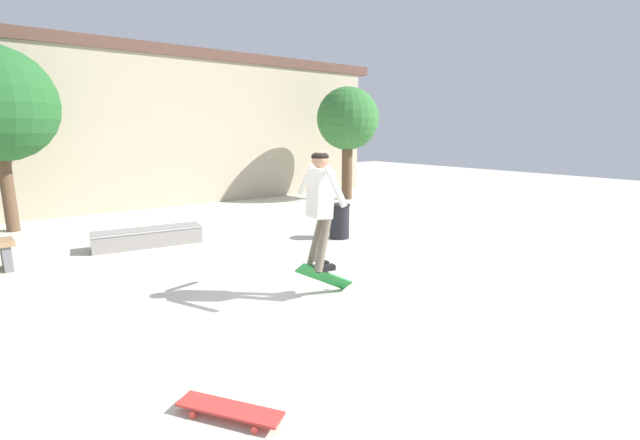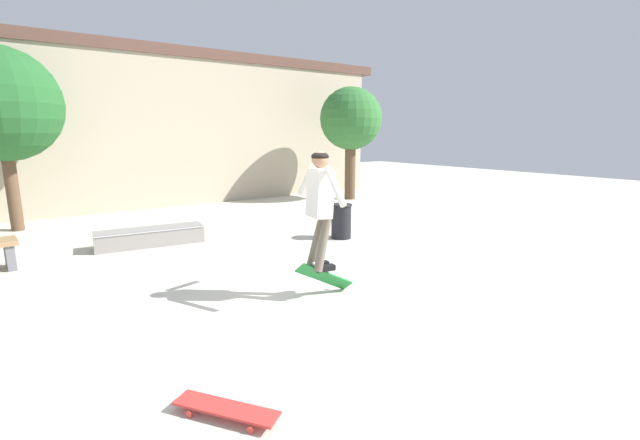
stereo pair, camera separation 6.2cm
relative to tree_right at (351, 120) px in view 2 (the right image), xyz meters
name	(u,v)px [view 2 (the right image)]	position (x,y,z in m)	size (l,w,h in m)	color
ground_plane	(320,302)	(-5.86, -6.52, -2.51)	(40.00, 40.00, 0.00)	beige
building_backdrop	(139,125)	(-5.88, 2.03, -0.19)	(16.54, 0.52, 5.45)	#B7A88E
tree_right	(351,120)	(0.00, 0.00, 0.00)	(1.96, 1.96, 3.54)	brown
tree_left	(0,105)	(-8.91, 0.69, 0.17)	(2.39, 2.39, 3.90)	brown
skate_ledge	(150,237)	(-6.87, -2.35, -2.35)	(1.99, 0.75, 0.33)	gray
trash_bin	(341,220)	(-3.54, -4.02, -2.14)	(0.44, 0.44, 0.70)	black
skater	(320,200)	(-5.75, -6.36, -1.23)	(0.34, 1.23, 1.52)	silver
skateboard_flipping	(324,277)	(-5.66, -6.35, -2.27)	(0.75, 0.33, 0.51)	#237F38
skateboard_resting	(226,408)	(-7.75, -7.94, -2.44)	(0.63, 0.80, 0.08)	red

